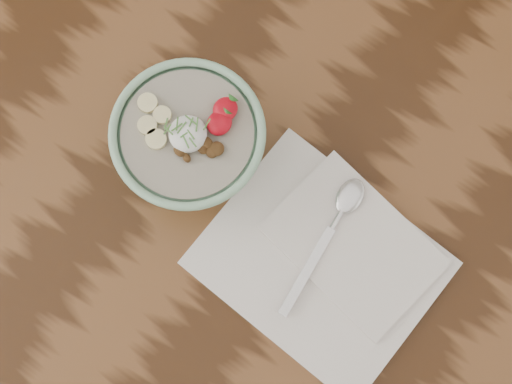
# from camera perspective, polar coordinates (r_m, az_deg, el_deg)

# --- Properties ---
(table) EXTENTS (1.60, 0.90, 0.75)m
(table) POSITION_cam_1_polar(r_m,az_deg,el_deg) (0.98, 2.34, -3.63)
(table) COLOR #371E0D
(table) RESTS_ON ground
(breakfast_bowl) EXTENTS (0.18, 0.18, 0.12)m
(breakfast_bowl) POSITION_cam_1_polar(r_m,az_deg,el_deg) (0.85, -5.27, 4.06)
(breakfast_bowl) COLOR #90C29E
(breakfast_bowl) RESTS_ON table
(napkin) EXTENTS (0.28, 0.24, 0.02)m
(napkin) POSITION_cam_1_polar(r_m,az_deg,el_deg) (0.88, 5.70, -5.38)
(napkin) COLOR white
(napkin) RESTS_ON table
(spoon) EXTENTS (0.04, 0.19, 0.01)m
(spoon) POSITION_cam_1_polar(r_m,az_deg,el_deg) (0.87, 6.68, -1.83)
(spoon) COLOR silver
(spoon) RESTS_ON napkin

